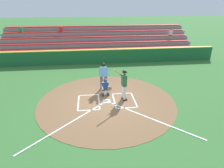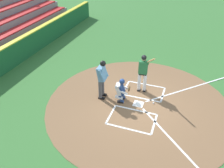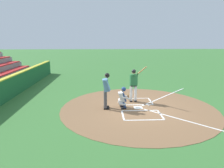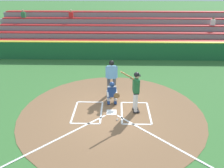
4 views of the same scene
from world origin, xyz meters
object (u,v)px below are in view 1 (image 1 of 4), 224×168
(catcher, at_px, (106,87))
(plate_umpire, at_px, (104,74))
(batter, at_px, (124,83))
(baseball, at_px, (112,106))

(catcher, distance_m, plate_umpire, 1.00)
(batter, xyz_separation_m, catcher, (1.02, -0.69, -0.51))
(batter, relative_size, catcher, 1.88)
(catcher, height_order, plate_umpire, plate_umpire)
(catcher, relative_size, baseball, 15.27)
(catcher, relative_size, plate_umpire, 0.61)
(batter, relative_size, baseball, 28.76)
(batter, distance_m, catcher, 1.33)
(plate_umpire, height_order, baseball, plate_umpire)
(catcher, xyz_separation_m, plate_umpire, (0.05, -0.88, 0.49))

